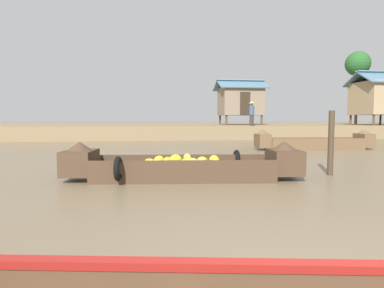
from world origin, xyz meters
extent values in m
plane|color=#726047|center=(0.00, 10.00, 0.00)|extent=(300.00, 300.00, 0.00)
cube|color=#7F6B4C|center=(0.00, 29.10, 0.46)|extent=(160.00, 20.00, 0.92)
cube|color=#473323|center=(-0.50, 5.62, 0.06)|extent=(4.17, 1.63, 0.12)
cube|color=#473323|center=(-0.44, 6.19, 0.31)|extent=(4.05, 0.50, 0.38)
cube|color=#473323|center=(-0.56, 5.06, 0.31)|extent=(4.05, 0.50, 0.38)
cube|color=#473323|center=(1.85, 5.38, 0.40)|extent=(0.76, 1.10, 0.55)
cone|color=#473323|center=(1.85, 5.38, 0.77)|extent=(0.61, 0.61, 0.20)
cube|color=#473323|center=(-2.84, 5.86, 0.40)|extent=(0.76, 1.10, 0.55)
cone|color=#473323|center=(-2.84, 5.86, 0.77)|extent=(0.61, 0.61, 0.20)
cube|color=#473323|center=(-1.36, 5.71, 0.33)|extent=(0.31, 1.11, 0.05)
torus|color=black|center=(0.93, 6.17, 0.35)|extent=(0.17, 0.53, 0.52)
torus|color=black|center=(-1.92, 5.08, 0.35)|extent=(0.17, 0.53, 0.52)
ellipsoid|color=yellow|center=(-1.04, 5.92, 0.39)|extent=(0.36, 0.39, 0.25)
ellipsoid|color=yellow|center=(-0.86, 5.66, 0.41)|extent=(0.29, 0.37, 0.21)
ellipsoid|color=yellow|center=(-0.67, 5.70, 0.45)|extent=(0.32, 0.23, 0.24)
ellipsoid|color=yellow|center=(-0.31, 5.25, 0.33)|extent=(0.33, 0.32, 0.18)
ellipsoid|color=yellow|center=(-0.31, 5.24, 0.40)|extent=(0.32, 0.32, 0.25)
ellipsoid|color=yellow|center=(-0.37, 5.83, 0.44)|extent=(0.23, 0.33, 0.26)
ellipsoid|color=yellow|center=(-1.26, 5.77, 0.37)|extent=(0.38, 0.38, 0.20)
ellipsoid|color=yellow|center=(-0.46, 5.53, 0.38)|extent=(0.39, 0.37, 0.18)
ellipsoid|color=gold|center=(-0.06, 5.53, 0.42)|extent=(0.38, 0.39, 0.21)
ellipsoid|color=yellow|center=(0.24, 5.62, 0.40)|extent=(0.32, 0.36, 0.28)
ellipsoid|color=yellow|center=(-0.32, 5.30, 0.39)|extent=(0.34, 0.31, 0.27)
cube|color=maroon|center=(-0.16, -0.22, 0.55)|extent=(4.65, 0.89, 0.05)
cube|color=brown|center=(6.26, 12.24, 0.06)|extent=(4.33, 1.30, 0.12)
cube|color=brown|center=(6.24, 11.72, 0.32)|extent=(4.29, 0.26, 0.40)
cube|color=brown|center=(6.29, 12.76, 0.32)|extent=(4.29, 0.26, 0.40)
cube|color=brown|center=(3.85, 12.34, 0.42)|extent=(0.58, 0.98, 0.59)
cone|color=brown|center=(3.85, 12.34, 0.81)|extent=(0.58, 0.58, 0.20)
cube|color=brown|center=(8.68, 12.13, 0.42)|extent=(0.58, 0.98, 0.59)
cone|color=brown|center=(8.68, 12.13, 0.81)|extent=(0.58, 0.58, 0.20)
cube|color=brown|center=(7.18, 12.20, 0.34)|extent=(0.24, 1.02, 0.05)
cylinder|color=#4C3826|center=(4.86, 23.28, 1.30)|extent=(0.16, 0.16, 0.77)
cylinder|color=#4C3826|center=(7.72, 23.28, 1.30)|extent=(0.16, 0.16, 0.77)
cylinder|color=#4C3826|center=(4.86, 25.57, 1.30)|extent=(0.16, 0.16, 0.77)
cylinder|color=#4C3826|center=(7.72, 25.57, 1.30)|extent=(0.16, 0.16, 0.77)
cube|color=#7A6B56|center=(6.29, 24.42, 2.81)|extent=(3.26, 2.69, 2.24)
cube|color=#2D2319|center=(6.29, 23.06, 2.59)|extent=(0.80, 0.04, 1.80)
cube|color=slate|center=(6.29, 23.75, 4.18)|extent=(3.96, 1.84, 0.83)
cube|color=slate|center=(6.29, 25.09, 4.18)|extent=(3.96, 1.84, 0.83)
cylinder|color=#4C3826|center=(15.12, 20.16, 1.32)|extent=(0.16, 0.16, 0.80)
cylinder|color=#4C3826|center=(15.12, 22.92, 1.32)|extent=(0.16, 0.16, 0.80)
cylinder|color=#4C3826|center=(17.78, 22.92, 1.32)|extent=(0.16, 0.16, 0.80)
cube|color=#9E8460|center=(16.45, 21.54, 2.97)|extent=(3.07, 3.16, 2.51)
cube|color=slate|center=(16.45, 22.33, 4.53)|extent=(3.77, 2.06, 1.10)
cylinder|color=brown|center=(17.29, 25.43, 3.40)|extent=(0.24, 0.24, 4.97)
sphere|color=#235623|center=(17.29, 25.43, 6.28)|extent=(2.15, 2.15, 2.15)
cylinder|color=#332D28|center=(5.74, 19.72, 1.29)|extent=(0.28, 0.28, 0.75)
cylinder|color=#384C70|center=(5.74, 19.72, 1.97)|extent=(0.34, 0.34, 0.60)
sphere|color=#9E7556|center=(5.74, 19.72, 2.39)|extent=(0.22, 0.22, 0.22)
cone|color=tan|center=(5.74, 19.72, 2.51)|extent=(0.44, 0.44, 0.14)
cylinder|color=#423323|center=(3.17, 5.64, 0.80)|extent=(0.14, 0.14, 1.59)
camera|label=1|loc=(-1.32, -1.88, 1.39)|focal=30.82mm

